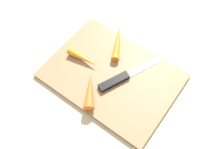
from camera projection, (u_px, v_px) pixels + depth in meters
The scene contains 6 objects.
ground_plane at pixel (112, 77), 0.74m from camera, with size 1.40×1.40×0.00m, color #C6B793.
cutting_board at pixel (112, 76), 0.73m from camera, with size 0.36×0.26×0.01m, color #99704C.
knife at pixel (118, 80), 0.71m from camera, with size 0.10×0.19×0.01m.
carrot_medium at pixel (90, 90), 0.68m from camera, with size 0.03×0.03×0.10m, color orange.
carrot_longest at pixel (118, 41), 0.77m from camera, with size 0.02×0.02×0.13m, color orange.
carrot_shortest at pixel (83, 58), 0.74m from camera, with size 0.03×0.03×0.10m, color orange.
Camera 1 is at (-0.22, 0.30, 0.64)m, focal length 41.48 mm.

